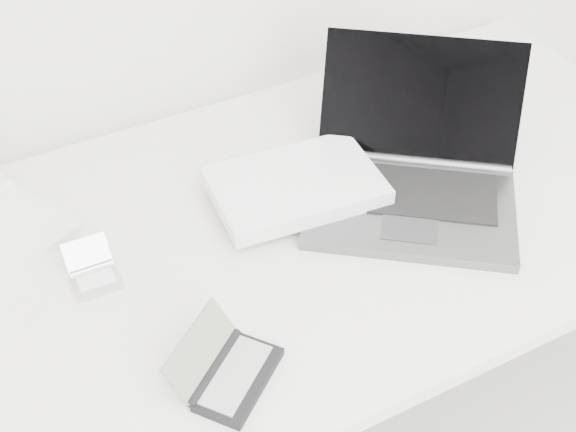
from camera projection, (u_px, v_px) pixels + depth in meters
name	position (u px, v px, depth m)	size (l,w,h in m)	color
desk	(292.00, 241.00, 1.44)	(1.60, 0.80, 0.73)	white
laptop_large	(367.00, 179.00, 1.43)	(0.61, 0.51, 0.23)	#5A5D5F
pda_silver	(94.00, 274.00, 1.30)	(0.08, 0.09, 0.05)	#BCBCC0
palmtop_charcoal	(228.00, 372.00, 1.15)	(0.19, 0.18, 0.07)	black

